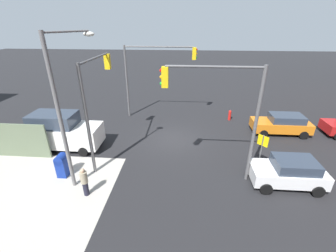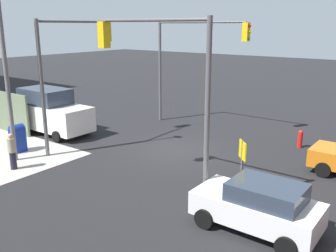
{
  "view_description": "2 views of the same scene",
  "coord_description": "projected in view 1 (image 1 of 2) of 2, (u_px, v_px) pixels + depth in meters",
  "views": [
    {
      "loc": [
        -0.78,
        15.37,
        8.31
      ],
      "look_at": [
        0.42,
        -0.27,
        0.99
      ],
      "focal_mm": 24.0,
      "sensor_mm": 36.0,
      "label": 1
    },
    {
      "loc": [
        -10.65,
        14.89,
        6.2
      ],
      "look_at": [
        1.26,
        -1.05,
        0.84
      ],
      "focal_mm": 40.0,
      "sensor_mm": 36.0,
      "label": 2
    }
  ],
  "objects": [
    {
      "name": "warning_sign_two_way",
      "position": [
        262.0,
        147.0,
        13.15
      ],
      "size": [
        0.48,
        0.48,
        2.4
      ],
      "color": "#4C4C4C",
      "rests_on": "ground"
    },
    {
      "name": "pedestrian_crossing",
      "position": [
        85.0,
        182.0,
        11.51
      ],
      "size": [
        0.36,
        0.36,
        1.66
      ],
      "rotation": [
        0.0,
        0.0,
        5.08
      ],
      "color": "#9E937A",
      "rests_on": "ground"
    },
    {
      "name": "street_lamp_corner",
      "position": [
        64.0,
        104.0,
        10.87
      ],
      "size": [
        1.51,
        2.4,
        8.0
      ],
      "color": "slate",
      "rests_on": "ground"
    },
    {
      "name": "hatchback_orange",
      "position": [
        282.0,
        124.0,
        18.05
      ],
      "size": [
        4.46,
        2.02,
        1.62
      ],
      "color": "orange",
      "rests_on": "ground"
    },
    {
      "name": "van_white_delivery",
      "position": [
        61.0,
        131.0,
        15.83
      ],
      "size": [
        5.4,
        2.32,
        2.62
      ],
      "color": "white",
      "rests_on": "ground"
    },
    {
      "name": "traffic_signal_nw_corner",
      "position": [
        220.0,
        103.0,
        11.26
      ],
      "size": [
        5.06,
        0.36,
        6.5
      ],
      "color": "#59595B",
      "rests_on": "ground"
    },
    {
      "name": "fire_hydrant",
      "position": [
        230.0,
        115.0,
        20.7
      ],
      "size": [
        0.26,
        0.26,
        0.94
      ],
      "color": "red",
      "rests_on": "ground"
    },
    {
      "name": "ground_plane",
      "position": [
        173.0,
        139.0,
        17.45
      ],
      "size": [
        120.0,
        120.0,
        0.0
      ],
      "primitive_type": "plane",
      "color": "black"
    },
    {
      "name": "traffic_signal_ne_corner",
      "position": [
        96.0,
        90.0,
        13.36
      ],
      "size": [
        0.36,
        4.71,
        6.5
      ],
      "color": "#59595B",
      "rests_on": "ground"
    },
    {
      "name": "traffic_signal_se_corner",
      "position": [
        153.0,
        67.0,
        19.68
      ],
      "size": [
        6.34,
        0.36,
        6.5
      ],
      "color": "#59595B",
      "rests_on": "ground"
    },
    {
      "name": "coupe_white",
      "position": [
        289.0,
        172.0,
        12.29
      ],
      "size": [
        3.86,
        2.02,
        1.62
      ],
      "color": "white",
      "rests_on": "ground"
    },
    {
      "name": "mailbox_blue",
      "position": [
        62.0,
        165.0,
        13.04
      ],
      "size": [
        0.56,
        0.64,
        1.43
      ],
      "color": "navy",
      "rests_on": "ground"
    }
  ]
}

